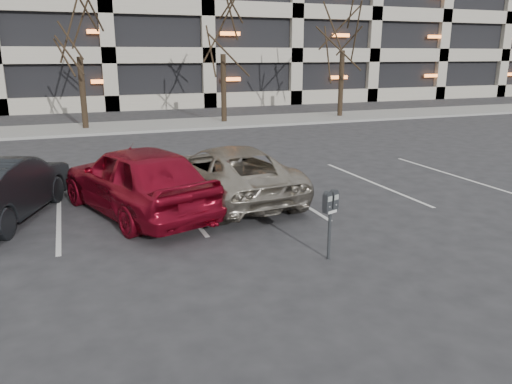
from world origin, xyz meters
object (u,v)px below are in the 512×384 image
tree_d (344,7)px  parking_meter (330,208)px  car_dark (1,187)px  car_red (137,179)px  suv_silver (228,173)px  tree_c (222,9)px  tree_b (75,9)px

tree_d → parking_meter: size_ratio=6.70×
tree_d → car_dark: bearing=-140.3°
car_red → tree_d: bearing=-152.3°
parking_meter → suv_silver: bearing=76.9°
tree_c → parking_meter: 19.10m
car_red → car_dark: bearing=-32.8°
tree_c → car_red: (-6.47, -14.25, -4.90)m
tree_b → suv_silver: tree_b is taller
car_dark → parking_meter: bearing=161.5°
parking_meter → car_red: bearing=105.9°
suv_silver → car_dark: 5.15m
tree_b → tree_c: tree_c is taller
tree_c → tree_d: size_ratio=0.95×
parking_meter → car_dark: bearing=121.0°
suv_silver → tree_d: bearing=-134.4°
tree_b → parking_meter: size_ratio=6.13×
tree_b → parking_meter: (3.34, -18.13, -4.58)m
tree_b → tree_d: 14.01m
suv_silver → car_dark: size_ratio=1.18×
parking_meter → car_dark: size_ratio=0.29×
tree_b → suv_silver: 14.92m
tree_c → car_dark: bearing=-124.5°
suv_silver → car_dark: car_dark is taller
tree_d → parking_meter: tree_d is taller
tree_b → car_dark: size_ratio=1.75×
suv_silver → car_red: car_red is taller
tree_c → tree_d: tree_d is taller
tree_c → car_red: bearing=-114.4°
tree_c → car_dark: tree_c is taller
tree_b → tree_c: 7.00m
parking_meter → car_red: size_ratio=0.26×
tree_c → parking_meter: bearing=-101.4°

